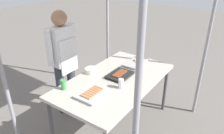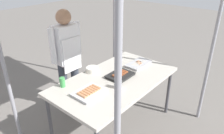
{
  "view_description": "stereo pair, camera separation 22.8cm",
  "coord_description": "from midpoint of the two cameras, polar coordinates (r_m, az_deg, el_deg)",
  "views": [
    {
      "loc": [
        -1.96,
        -1.31,
        2.07
      ],
      "look_at": [
        0.0,
        0.05,
        0.9
      ],
      "focal_mm": 34.95,
      "sensor_mm": 36.0,
      "label": 1
    },
    {
      "loc": [
        -1.82,
        -1.49,
        2.07
      ],
      "look_at": [
        0.0,
        0.05,
        0.9
      ],
      "focal_mm": 34.95,
      "sensor_mm": 36.0,
      "label": 2
    }
  ],
  "objects": [
    {
      "name": "stall_table",
      "position": [
        2.72,
        -1.54,
        -4.15
      ],
      "size": [
        1.6,
        0.9,
        0.75
      ],
      "color": "#B7B2A8",
      "rests_on": "ground"
    },
    {
      "name": "drink_cup_by_wok",
      "position": [
        2.55,
        -15.1,
        -4.53
      ],
      "size": [
        0.06,
        0.06,
        0.12
      ],
      "primitive_type": "cylinder",
      "color": "#3F994C",
      "rests_on": "stall_table"
    },
    {
      "name": "tray_grilled_sausages",
      "position": [
        2.4,
        -7.87,
        -6.93
      ],
      "size": [
        0.34,
        0.27,
        0.05
      ],
      "color": "silver",
      "rests_on": "stall_table"
    },
    {
      "name": "tray_pork_links",
      "position": [
        2.75,
        -0.3,
        -2.09
      ],
      "size": [
        0.33,
        0.25,
        0.05
      ],
      "color": "black",
      "rests_on": "stall_table"
    },
    {
      "name": "tray_meat_skewers",
      "position": [
        3.09,
        4.14,
        1.08
      ],
      "size": [
        0.39,
        0.21,
        0.04
      ],
      "color": "#ADADB2",
      "rests_on": "stall_table"
    },
    {
      "name": "vendor_woman",
      "position": [
        3.13,
        -14.68,
        2.93
      ],
      "size": [
        0.52,
        0.22,
        1.51
      ],
      "rotation": [
        0.0,
        0.0,
        3.14
      ],
      "color": "#333842",
      "rests_on": "ground"
    },
    {
      "name": "drink_cup_near_edge",
      "position": [
        2.48,
        -0.25,
        -4.44
      ],
      "size": [
        0.06,
        0.06,
        0.12
      ],
      "primitive_type": "cylinder",
      "color": "white",
      "rests_on": "stall_table"
    },
    {
      "name": "ground_plane",
      "position": [
        3.13,
        -1.38,
        -15.23
      ],
      "size": [
        18.0,
        18.0,
        0.0
      ],
      "primitive_type": "plane",
      "color": "#66605B"
    },
    {
      "name": "condiment_bowl",
      "position": [
        2.86,
        -7.76,
        -0.93
      ],
      "size": [
        0.16,
        0.16,
        0.06
      ],
      "primitive_type": "cylinder",
      "color": "silver",
      "rests_on": "stall_table"
    }
  ]
}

